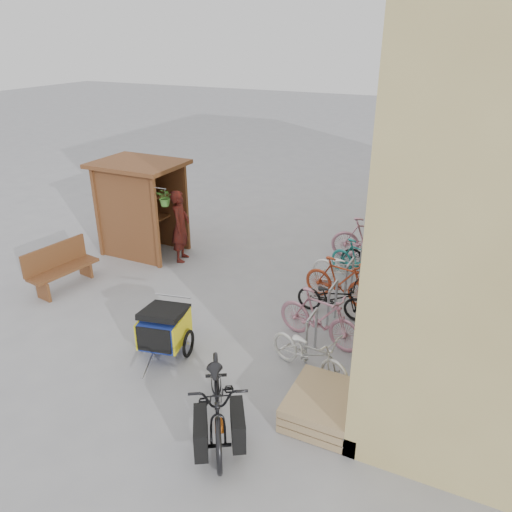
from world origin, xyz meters
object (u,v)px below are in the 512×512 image
at_px(pallet_stack, 323,406).
at_px(child_trailer, 164,327).
at_px(kiosk, 138,195).
at_px(bike_5, 359,261).
at_px(person_kiosk, 180,226).
at_px(bike_1, 320,317).
at_px(bike_4, 347,269).
at_px(bike_0, 310,352).
at_px(bike_2, 333,298).
at_px(shopping_carts, 417,216).
at_px(bike_6, 373,254).
at_px(bike_7, 368,239).
at_px(bike_3, 340,281).
at_px(cargo_bike, 218,398).
at_px(bench, 61,266).

distance_m(pallet_stack, child_trailer, 3.15).
bearing_deg(kiosk, bike_5, 8.98).
bearing_deg(person_kiosk, kiosk, 74.54).
xyz_separation_m(bike_1, bike_4, (-0.17, 2.38, -0.09)).
distance_m(bike_0, bike_2, 2.04).
xyz_separation_m(shopping_carts, bike_6, (-0.57, -2.73, -0.17)).
xyz_separation_m(kiosk, shopping_carts, (6.28, 4.30, -0.98)).
xyz_separation_m(bike_4, bike_6, (0.31, 1.17, -0.03)).
distance_m(person_kiosk, bike_2, 4.41).
xyz_separation_m(person_kiosk, bike_6, (4.49, 1.55, -0.51)).
xyz_separation_m(pallet_stack, bike_2, (-0.79, 2.93, 0.19)).
height_order(bike_5, bike_7, bike_7).
bearing_deg(bike_6, bike_3, 154.89).
bearing_deg(person_kiosk, pallet_stack, -144.24).
relative_size(pallet_stack, cargo_bike, 0.53).
height_order(cargo_bike, bike_3, cargo_bike).
bearing_deg(pallet_stack, cargo_bike, -145.18).
xyz_separation_m(bike_3, bike_7, (-0.02, 2.43, 0.05)).
height_order(bike_0, bike_6, bike_0).
height_order(bike_2, bike_5, bike_5).
distance_m(kiosk, bike_1, 6.00).
height_order(child_trailer, bike_0, child_trailer).
distance_m(bike_0, bike_4, 3.38).
xyz_separation_m(bench, bike_3, (5.87, 2.04, -0.02)).
distance_m(kiosk, bike_6, 6.03).
relative_size(kiosk, pallet_stack, 2.08).
xyz_separation_m(cargo_bike, bike_5, (0.55, 5.64, -0.10)).
distance_m(bike_2, bike_5, 1.82).
bearing_deg(bench, shopping_carts, 53.82).
relative_size(kiosk, bike_0, 1.53).
xyz_separation_m(kiosk, bike_6, (5.70, 1.57, -1.15)).
bearing_deg(bike_3, kiosk, 95.89).
bearing_deg(bike_6, pallet_stack, 168.06).
distance_m(shopping_carts, bike_6, 2.79).
xyz_separation_m(bike_0, bike_5, (-0.18, 3.84, 0.04)).
height_order(shopping_carts, person_kiosk, person_kiosk).
bearing_deg(bike_2, bike_0, -172.08).
bearing_deg(bike_6, kiosk, 87.48).
height_order(pallet_stack, bike_6, bike_6).
relative_size(shopping_carts, bike_7, 0.83).
bearing_deg(bike_4, kiosk, 96.53).
bearing_deg(kiosk, bike_4, 4.25).
height_order(kiosk, bike_4, kiosk).
relative_size(child_trailer, person_kiosk, 0.90).
relative_size(kiosk, bike_6, 1.63).
xyz_separation_m(bike_1, bike_7, (-0.12, 4.05, 0.03)).
bearing_deg(bike_5, shopping_carts, 6.99).
bearing_deg(bench, cargo_bike, -14.86).
relative_size(bike_3, bike_4, 0.99).
relative_size(person_kiosk, bike_6, 1.19).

